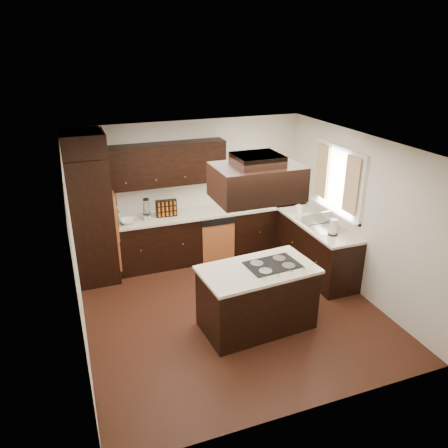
{
  "coord_description": "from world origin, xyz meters",
  "views": [
    {
      "loc": [
        -2.04,
        -5.19,
        3.74
      ],
      "look_at": [
        0.1,
        0.6,
        1.15
      ],
      "focal_mm": 35.0,
      "sensor_mm": 36.0,
      "label": 1
    }
  ],
  "objects_px": {
    "island": "(257,299)",
    "spice_rack": "(166,208)",
    "oven_column": "(92,220)",
    "range_hood": "(257,182)"
  },
  "relations": [
    {
      "from": "island",
      "to": "oven_column",
      "type": "bearing_deg",
      "value": 127.06
    },
    {
      "from": "oven_column",
      "to": "spice_rack",
      "type": "relative_size",
      "value": 5.86
    },
    {
      "from": "island",
      "to": "spice_rack",
      "type": "height_order",
      "value": "spice_rack"
    },
    {
      "from": "oven_column",
      "to": "island",
      "type": "distance_m",
      "value": 3.01
    },
    {
      "from": "oven_column",
      "to": "spice_rack",
      "type": "distance_m",
      "value": 1.25
    },
    {
      "from": "oven_column",
      "to": "range_hood",
      "type": "bearing_deg",
      "value": -50.26
    },
    {
      "from": "range_hood",
      "to": "spice_rack",
      "type": "bearing_deg",
      "value": 105.03
    },
    {
      "from": "range_hood",
      "to": "island",
      "type": "bearing_deg",
      "value": 34.62
    },
    {
      "from": "oven_column",
      "to": "range_hood",
      "type": "relative_size",
      "value": 2.02
    },
    {
      "from": "oven_column",
      "to": "spice_rack",
      "type": "xyz_separation_m",
      "value": [
        1.25,
        0.08,
        0.01
      ]
    }
  ]
}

